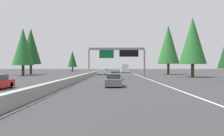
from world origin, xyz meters
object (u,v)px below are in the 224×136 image
minivan_distant_b (102,71)px  conifer_left_mid (31,46)px  sedan_distant_a (116,76)px  conifer_left_far (72,59)px  sign_gantry_overhead (117,54)px  bus_mid_left (124,68)px  conifer_right_near (193,41)px  sedan_mid_center (113,81)px  conifer_right_mid (168,45)px  conifer_left_near (23,47)px

minivan_distant_b → conifer_left_mid: bearing=79.7°
sedan_distant_a → conifer_left_far: 65.26m
sign_gantry_overhead → minivan_distant_b: bearing=17.6°
sign_gantry_overhead → bus_mid_left: (37.69, -3.21, -3.43)m
sign_gantry_overhead → conifer_right_near: bearing=-92.6°
sedan_distant_a → conifer_left_far: (62.19, 19.12, 5.12)m
bus_mid_left → sedan_mid_center: bearing=176.3°
minivan_distant_b → bus_mid_left: bus_mid_left is taller
bus_mid_left → conifer_left_far: (14.28, 22.81, 4.09)m
conifer_right_near → conifer_right_mid: bearing=3.7°
bus_mid_left → conifer_right_near: 41.06m
conifer_left_mid → minivan_distant_b: bearing=-100.3°
sedan_mid_center → bus_mid_left: bus_mid_left is taller
sedan_mid_center → minivan_distant_b: bearing=5.3°
conifer_right_near → conifer_left_near: bearing=79.7°
sedan_distant_a → bus_mid_left: (47.91, -3.69, 1.03)m
sedan_distant_a → conifer_right_near: (9.49, -16.79, 7.25)m
sedan_mid_center → sedan_distant_a: bearing=-1.4°
sedan_distant_a → conifer_left_far: size_ratio=0.46×
sedan_mid_center → bus_mid_left: 61.73m
sedan_mid_center → conifer_left_near: size_ratio=0.37×
sedan_distant_a → minivan_distant_b: 23.89m
sedan_distant_a → conifer_right_near: bearing=-60.5°
sedan_mid_center → conifer_left_mid: conifer_left_mid is taller
sign_gantry_overhead → minivan_distant_b: (13.37, 4.24, -4.19)m
conifer_right_mid → conifer_left_near: (-9.99, 38.76, -1.50)m
sedan_distant_a → conifer_left_near: size_ratio=0.37×
sedan_distant_a → conifer_left_mid: conifer_left_mid is taller
bus_mid_left → conifer_right_mid: 25.35m
conifer_right_near → conifer_right_mid: conifer_right_mid is taller
conifer_left_near → conifer_left_mid: (10.74, 2.02, 1.10)m
conifer_right_near → bus_mid_left: bearing=18.8°
sedan_mid_center → conifer_right_near: size_ratio=0.34×
conifer_right_mid → conifer_left_far: size_ratio=1.51×
sedan_distant_a → minivan_distant_b: size_ratio=0.88×
sign_gantry_overhead → conifer_right_mid: bearing=-42.7°
conifer_right_mid → conifer_left_mid: 40.79m
bus_mid_left → conifer_left_near: size_ratio=0.96×
minivan_distant_b → conifer_left_far: 41.83m
sign_gantry_overhead → sedan_mid_center: bearing=178.1°
conifer_right_near → conifer_left_mid: conifer_left_mid is taller
sign_gantry_overhead → conifer_left_near: size_ratio=1.06×
conifer_left_near → conifer_left_far: 45.67m
conifer_right_mid → conifer_left_near: size_ratio=1.21×
sedan_mid_center → conifer_left_mid: bearing=31.1°
bus_mid_left → conifer_left_far: 27.22m
conifer_left_far → sedan_distant_a: bearing=-162.9°
sedan_mid_center → conifer_left_mid: size_ratio=0.32×
conifer_left_far → minivan_distant_b: bearing=-158.3°
conifer_right_near → conifer_left_near: size_ratio=1.09×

